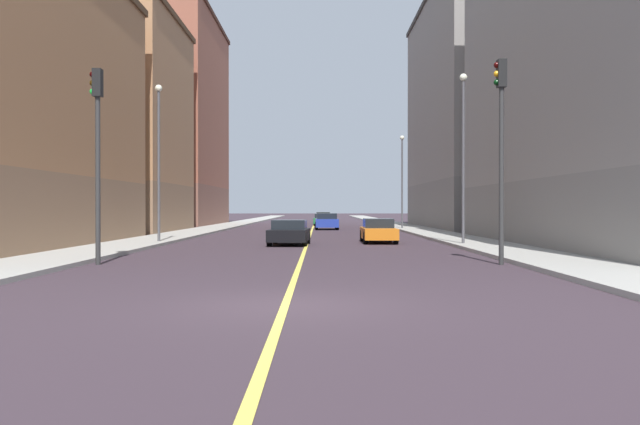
% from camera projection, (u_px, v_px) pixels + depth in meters
% --- Properties ---
extents(ground_plane, '(400.00, 400.00, 0.00)m').
position_uv_depth(ground_plane, '(285.00, 306.00, 12.76)').
color(ground_plane, '#352830').
rests_on(ground_plane, ground).
extents(sidewalk_left, '(3.11, 168.00, 0.15)m').
position_uv_depth(sidewalk_left, '(405.00, 227.00, 61.76)').
color(sidewalk_left, '#9E9B93').
rests_on(sidewalk_left, ground).
extents(sidewalk_right, '(3.11, 168.00, 0.15)m').
position_uv_depth(sidewalk_right, '(220.00, 227.00, 61.75)').
color(sidewalk_right, '#9E9B93').
rests_on(sidewalk_right, ground).
extents(lane_center_stripe, '(0.16, 154.00, 0.01)m').
position_uv_depth(lane_center_stripe, '(313.00, 228.00, 61.75)').
color(lane_center_stripe, '#E5D14C').
rests_on(lane_center_stripe, ground).
extents(building_left_near, '(8.48, 25.83, 17.59)m').
position_uv_depth(building_left_near, '(612.00, 57.00, 30.98)').
color(building_left_near, slate).
rests_on(building_left_near, ground).
extents(building_left_mid, '(8.48, 25.24, 20.48)m').
position_uv_depth(building_left_mid, '(472.00, 113.00, 59.59)').
color(building_left_mid, slate).
rests_on(building_left_mid, ground).
extents(building_right_midblock, '(8.48, 14.36, 16.17)m').
position_uv_depth(building_right_midblock, '(121.00, 124.00, 50.09)').
color(building_right_midblock, '#8F6B4F').
rests_on(building_right_midblock, ground).
extents(building_right_distant, '(8.48, 20.30, 21.39)m').
position_uv_depth(building_right_distant, '(176.00, 122.00, 69.06)').
color(building_right_distant, brown).
rests_on(building_right_distant, ground).
extents(traffic_light_left_near, '(0.40, 0.32, 6.66)m').
position_uv_depth(traffic_light_left_near, '(501.00, 134.00, 21.81)').
color(traffic_light_left_near, '#2D2D2D').
rests_on(traffic_light_left_near, ground).
extents(traffic_light_right_near, '(0.40, 0.32, 6.36)m').
position_uv_depth(traffic_light_right_near, '(97.00, 139.00, 21.81)').
color(traffic_light_right_near, '#2D2D2D').
rests_on(traffic_light_right_near, ground).
extents(street_lamp_left_near, '(0.36, 0.36, 8.14)m').
position_uv_depth(street_lamp_left_near, '(463.00, 142.00, 32.30)').
color(street_lamp_left_near, '#4C4C51').
rests_on(street_lamp_left_near, ground).
extents(street_lamp_right_near, '(0.36, 0.36, 7.96)m').
position_uv_depth(street_lamp_right_near, '(158.00, 148.00, 34.22)').
color(street_lamp_right_near, '#4C4C51').
rests_on(street_lamp_right_near, ground).
extents(street_lamp_left_far, '(0.36, 0.36, 7.75)m').
position_uv_depth(street_lamp_left_far, '(402.00, 173.00, 56.40)').
color(street_lamp_left_far, '#4C4C51').
rests_on(street_lamp_left_far, ground).
extents(car_orange, '(1.77, 4.38, 1.27)m').
position_uv_depth(car_orange, '(378.00, 231.00, 35.61)').
color(car_orange, orange).
rests_on(car_orange, ground).
extents(car_black, '(2.05, 4.08, 1.25)m').
position_uv_depth(car_black, '(289.00, 233.00, 33.40)').
color(car_black, black).
rests_on(car_black, ground).
extents(car_blue, '(2.01, 4.45, 1.37)m').
position_uv_depth(car_blue, '(326.00, 222.00, 57.08)').
color(car_blue, '#23389E').
rests_on(car_blue, ground).
extents(car_green, '(1.87, 3.97, 1.22)m').
position_uv_depth(car_green, '(322.00, 220.00, 69.67)').
color(car_green, '#1E6B38').
rests_on(car_green, ground).
extents(car_yellow, '(1.91, 4.17, 1.32)m').
position_uv_depth(car_yellow, '(323.00, 218.00, 79.03)').
color(car_yellow, gold).
rests_on(car_yellow, ground).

